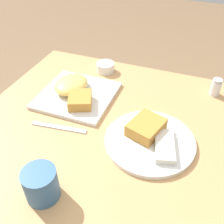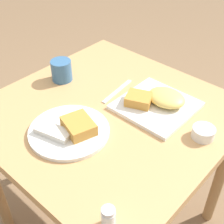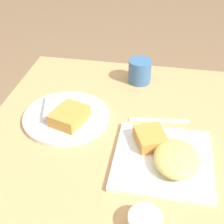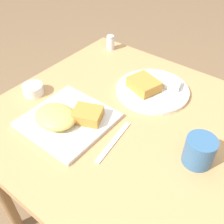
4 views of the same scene
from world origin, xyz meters
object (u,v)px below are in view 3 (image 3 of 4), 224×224
Objects in this scene: plate_oval_far at (66,116)px; coffee_mug at (140,71)px; plate_square_near at (166,156)px; sauce_ramekin at (145,222)px; butter_knife at (159,120)px.

coffee_mug reaches higher than plate_oval_far.
sauce_ramekin is at bearing 170.23° from plate_square_near.
plate_square_near is 3.47× the size of sauce_ramekin.
coffee_mug is (0.41, 0.12, 0.02)m from plate_square_near.
sauce_ramekin is at bearing -140.26° from plate_oval_far.
plate_oval_far is 3.14× the size of coffee_mug.
plate_oval_far is 0.45m from sauce_ramekin.
sauce_ramekin is 0.39m from butter_knife.
plate_square_near is at bearing -9.77° from sauce_ramekin.
sauce_ramekin is 0.63m from coffee_mug.
plate_square_near reaches higher than butter_knife.
sauce_ramekin reaches higher than butter_knife.
sauce_ramekin is (-0.21, 0.04, -0.00)m from plate_square_near.
coffee_mug is at bearing -75.97° from butter_knife.
butter_knife is (0.05, -0.29, -0.01)m from plate_oval_far.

